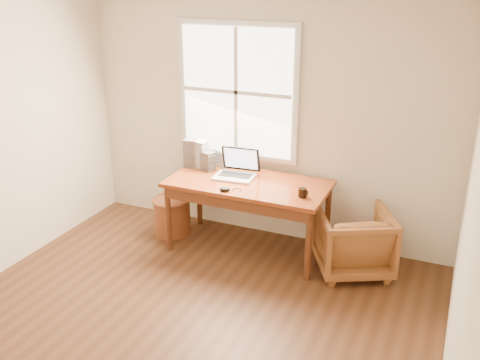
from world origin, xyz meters
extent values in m
cube|color=#51301B|center=(0.00, 0.00, -0.01)|extent=(4.00, 4.50, 0.02)
cube|color=beige|center=(0.00, 2.26, 1.30)|extent=(4.00, 0.02, 2.60)
cube|color=beige|center=(2.01, 0.00, 1.30)|extent=(0.02, 4.50, 2.60)
cube|color=silver|center=(-0.30, 2.22, 1.55)|extent=(1.32, 0.05, 1.42)
cube|color=white|center=(-0.30, 2.19, 1.55)|extent=(1.20, 0.02, 1.30)
cube|color=silver|center=(-0.30, 2.18, 1.55)|extent=(0.04, 0.02, 1.30)
cube|color=silver|center=(-0.30, 2.18, 1.55)|extent=(1.20, 0.02, 0.04)
cube|color=brown|center=(0.00, 1.80, 0.73)|extent=(1.60, 0.80, 0.04)
imported|color=brown|center=(1.09, 1.80, 0.31)|extent=(0.91, 0.91, 0.62)
cylinder|color=brown|center=(-0.90, 1.80, 0.20)|extent=(0.44, 0.44, 0.40)
ellipsoid|color=black|center=(-0.11, 1.48, 0.77)|extent=(0.12, 0.10, 0.04)
cylinder|color=black|center=(0.61, 1.64, 0.79)|extent=(0.10, 0.10, 0.09)
cube|color=silver|center=(-0.64, 2.00, 0.90)|extent=(0.16, 0.15, 0.29)
cube|color=#252429|center=(-0.52, 1.94, 0.85)|extent=(0.16, 0.15, 0.20)
cube|color=gray|center=(-0.74, 1.98, 0.90)|extent=(0.16, 0.14, 0.30)
cube|color=silver|center=(-0.41, 2.13, 0.84)|extent=(0.18, 0.17, 0.18)
camera|label=1|loc=(1.89, -2.78, 2.69)|focal=40.00mm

